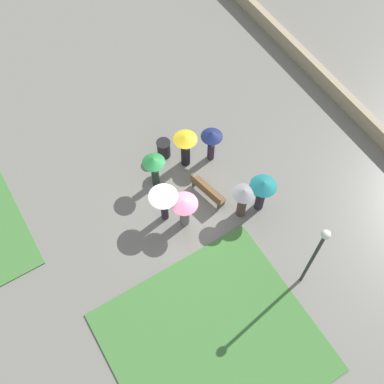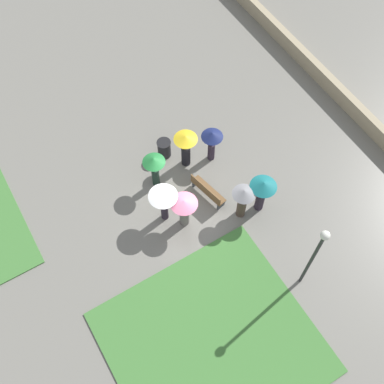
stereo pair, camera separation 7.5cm
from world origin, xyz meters
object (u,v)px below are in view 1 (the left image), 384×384
object	(u,v)px
trash_bin	(164,149)
crowd_person_grey	(243,198)
crowd_person_pink	(184,208)
crowd_person_white	(163,199)
park_bench	(207,191)
crowd_person_navy	(212,140)
crowd_person_yellow	(185,146)
crowd_person_teal	(263,189)
crowd_person_green	(154,166)
lamp_post	(316,251)

from	to	relation	value
trash_bin	crowd_person_grey	size ratio (longest dim) A/B	0.48
crowd_person_pink	crowd_person_white	bearing A→B (deg)	30.15
park_bench	crowd_person_navy	xyz separation A→B (m)	(1.59, -1.20, 0.85)
trash_bin	crowd_person_navy	xyz separation A→B (m)	(-1.21, -1.67, 0.87)
trash_bin	crowd_person_yellow	bearing A→B (deg)	-145.89
crowd_person_pink	park_bench	bearing A→B (deg)	-81.96
crowd_person_white	crowd_person_pink	world-z (taller)	crowd_person_white
trash_bin	crowd_person_teal	size ratio (longest dim) A/B	0.46
crowd_person_white	crowd_person_yellow	distance (m)	2.82
crowd_person_green	park_bench	bearing A→B (deg)	93.85
crowd_person_pink	trash_bin	bearing A→B (deg)	-28.58
crowd_person_grey	crowd_person_teal	bearing A→B (deg)	120.63
crowd_person_navy	trash_bin	bearing A→B (deg)	-49.60
crowd_person_white	crowd_person_pink	distance (m)	0.88
crowd_person_grey	crowd_person_yellow	world-z (taller)	crowd_person_yellow
crowd_person_grey	crowd_person_teal	distance (m)	0.84
crowd_person_pink	crowd_person_teal	size ratio (longest dim) A/B	0.90
crowd_person_navy	crowd_person_white	size ratio (longest dim) A/B	0.94
crowd_person_green	crowd_person_pink	bearing A→B (deg)	54.31
crowd_person_teal	crowd_person_yellow	bearing A→B (deg)	88.80
park_bench	crowd_person_navy	distance (m)	2.17
park_bench	crowd_person_white	bearing A→B (deg)	75.35
lamp_post	crowd_person_grey	bearing A→B (deg)	5.50
park_bench	crowd_person_grey	distance (m)	1.78
crowd_person_green	crowd_person_yellow	distance (m)	1.65
trash_bin	crowd_person_grey	xyz separation A→B (m)	(-4.21, -1.22, 0.81)
crowd_person_navy	crowd_person_green	xyz separation A→B (m)	(0.08, 2.71, 0.04)
crowd_person_green	crowd_person_white	world-z (taller)	crowd_person_white
trash_bin	crowd_person_pink	xyz separation A→B (m)	(-3.34, 0.95, 0.76)
crowd_person_white	crowd_person_yellow	bearing A→B (deg)	-31.86
trash_bin	crowd_person_navy	world-z (taller)	crowd_person_navy
lamp_post	crowd_person_white	bearing A→B (deg)	31.31
trash_bin	crowd_person_teal	world-z (taller)	crowd_person_teal
park_bench	crowd_person_white	world-z (taller)	crowd_person_white
park_bench	crowd_person_teal	bearing A→B (deg)	-146.79
crowd_person_yellow	crowd_person_green	bearing A→B (deg)	81.91
lamp_post	crowd_person_pink	xyz separation A→B (m)	(4.46, 2.51, -1.51)
crowd_person_green	crowd_person_pink	xyz separation A→B (m)	(-2.22, -0.10, -0.15)
crowd_person_grey	crowd_person_navy	distance (m)	3.03
crowd_person_white	park_bench	bearing A→B (deg)	-75.42
crowd_person_pink	lamp_post	bearing A→B (deg)	-163.37
lamp_post	trash_bin	world-z (taller)	lamp_post
crowd_person_green	crowd_person_yellow	bearing A→B (deg)	150.69
crowd_person_grey	crowd_person_yellow	xyz separation A→B (m)	(3.34, 0.63, -0.03)
crowd_person_navy	crowd_person_teal	xyz separation A→B (m)	(-3.13, -0.37, 0.09)
trash_bin	crowd_person_yellow	size ratio (longest dim) A/B	0.47
crowd_person_green	crowd_person_white	size ratio (longest dim) A/B	0.98
crowd_person_white	crowd_person_teal	world-z (taller)	crowd_person_teal
crowd_person_green	crowd_person_yellow	xyz separation A→B (m)	(0.25, -1.63, -0.12)
crowd_person_grey	crowd_person_white	bearing A→B (deg)	-78.61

